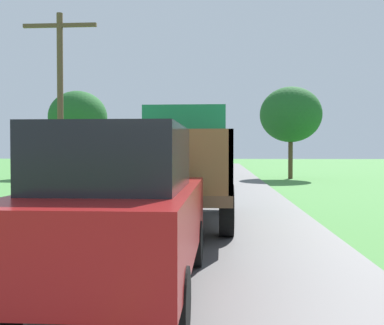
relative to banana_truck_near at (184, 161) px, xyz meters
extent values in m
cube|color=#2D2D30|center=(-0.01, -0.92, -0.80)|extent=(0.90, 5.51, 0.24)
cube|color=brown|center=(-0.01, -0.92, -0.60)|extent=(2.30, 5.80, 0.20)
cube|color=#197A4C|center=(-0.01, 1.03, 0.45)|extent=(2.10, 1.90, 1.90)
cube|color=black|center=(-0.01, 1.99, 0.79)|extent=(1.78, 0.02, 0.76)
cube|color=brown|center=(-1.12, -1.89, 0.05)|extent=(0.08, 3.85, 1.10)
cube|color=brown|center=(1.10, -1.89, 0.05)|extent=(0.08, 3.85, 1.10)
cube|color=brown|center=(-0.01, -3.78, 0.05)|extent=(2.30, 0.08, 1.10)
cube|color=brown|center=(-0.01, -0.01, 0.05)|extent=(2.30, 0.08, 1.10)
cylinder|color=black|center=(-1.06, 0.88, -0.90)|extent=(0.28, 1.00, 1.00)
cylinder|color=black|center=(1.04, 0.88, -0.90)|extent=(0.28, 1.00, 1.00)
cylinder|color=black|center=(-1.06, -2.51, -0.90)|extent=(0.28, 1.00, 1.00)
cylinder|color=black|center=(1.04, -2.51, -0.90)|extent=(0.28, 1.00, 1.00)
ellipsoid|color=#93B337|center=(0.28, -2.15, 0.30)|extent=(0.46, 0.59, 0.40)
ellipsoid|color=#7CB630|center=(-0.05, -2.04, -0.01)|extent=(0.52, 0.57, 0.44)
ellipsoid|color=#7DBE2F|center=(0.03, -0.65, 0.29)|extent=(0.50, 0.52, 0.37)
ellipsoid|color=#7BB523|center=(0.39, -2.62, -0.03)|extent=(0.51, 0.55, 0.39)
ellipsoid|color=#7CB530|center=(-0.91, -2.99, -0.01)|extent=(0.56, 0.59, 0.37)
ellipsoid|color=#7EC023|center=(0.45, -1.46, -0.29)|extent=(0.46, 0.51, 0.37)
ellipsoid|color=#87AE2C|center=(0.76, -0.27, 0.01)|extent=(0.53, 0.66, 0.47)
cylinder|color=brown|center=(-4.38, 3.48, 1.65)|extent=(0.20, 0.20, 6.25)
cube|color=brown|center=(-4.38, 3.48, 4.37)|extent=(2.45, 0.12, 0.12)
cylinder|color=#4C3823|center=(-8.73, 18.77, -0.26)|extent=(0.28, 0.28, 2.44)
ellipsoid|color=#1E5623|center=(-8.73, 18.77, 2.52)|extent=(3.90, 3.90, 3.51)
cylinder|color=#4C3823|center=(5.19, 17.34, -0.25)|extent=(0.28, 0.28, 2.46)
ellipsoid|color=#1E5623|center=(5.19, 17.34, 2.51)|extent=(3.81, 3.81, 3.43)
cube|color=maroon|center=(-0.20, -6.09, -0.58)|extent=(1.70, 4.10, 0.80)
cube|color=black|center=(-0.20, -6.29, 0.17)|extent=(1.44, 2.05, 0.70)
cylinder|color=black|center=(-0.97, -4.82, -1.08)|extent=(0.20, 0.64, 0.64)
cylinder|color=black|center=(0.57, -4.82, -1.08)|extent=(0.20, 0.64, 0.64)
cylinder|color=black|center=(-0.97, -7.36, -1.08)|extent=(0.20, 0.64, 0.64)
cylinder|color=black|center=(0.57, -7.36, -1.08)|extent=(0.20, 0.64, 0.64)
camera|label=1|loc=(0.96, -11.23, 0.24)|focal=42.56mm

